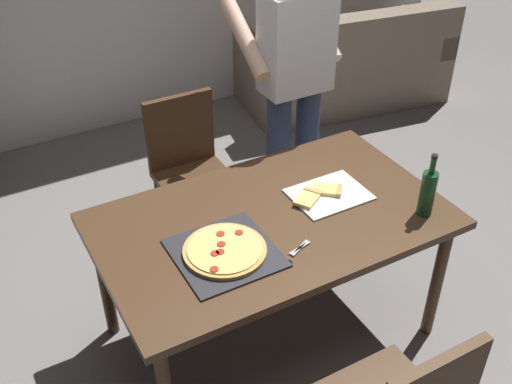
{
  "coord_description": "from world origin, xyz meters",
  "views": [
    {
      "loc": [
        -1.15,
        -1.91,
        2.47
      ],
      "look_at": [
        0.0,
        0.15,
        0.8
      ],
      "focal_mm": 43.16,
      "sensor_mm": 36.0,
      "label": 1
    }
  ],
  "objects_px": {
    "person_serving_pizza": "(294,80)",
    "pepperoni_pizza_on_tray": "(225,251)",
    "dining_table": "(272,230)",
    "chair_far_side": "(189,162)",
    "wine_bottle": "(428,192)",
    "couch": "(345,68)",
    "kitchen_scissors": "(290,256)"
  },
  "relations": [
    {
      "from": "pepperoni_pizza_on_tray",
      "to": "kitchen_scissors",
      "type": "relative_size",
      "value": 2.1
    },
    {
      "from": "chair_far_side",
      "to": "wine_bottle",
      "type": "bearing_deg",
      "value": -63.85
    },
    {
      "from": "dining_table",
      "to": "chair_far_side",
      "type": "xyz_separation_m",
      "value": [
        0.0,
        0.97,
        -0.16
      ]
    },
    {
      "from": "person_serving_pizza",
      "to": "wine_bottle",
      "type": "bearing_deg",
      "value": -87.03
    },
    {
      "from": "dining_table",
      "to": "pepperoni_pizza_on_tray",
      "type": "xyz_separation_m",
      "value": [
        -0.3,
        -0.12,
        0.09
      ]
    },
    {
      "from": "dining_table",
      "to": "couch",
      "type": "bearing_deg",
      "value": 46.42
    },
    {
      "from": "person_serving_pizza",
      "to": "dining_table",
      "type": "bearing_deg",
      "value": -127.52
    },
    {
      "from": "dining_table",
      "to": "kitchen_scissors",
      "type": "bearing_deg",
      "value": -105.18
    },
    {
      "from": "kitchen_scissors",
      "to": "wine_bottle",
      "type": "bearing_deg",
      "value": -3.26
    },
    {
      "from": "pepperoni_pizza_on_tray",
      "to": "kitchen_scissors",
      "type": "height_order",
      "value": "pepperoni_pizza_on_tray"
    },
    {
      "from": "dining_table",
      "to": "wine_bottle",
      "type": "xyz_separation_m",
      "value": [
        0.63,
        -0.31,
        0.19
      ]
    },
    {
      "from": "chair_far_side",
      "to": "kitchen_scissors",
      "type": "relative_size",
      "value": 4.54
    },
    {
      "from": "dining_table",
      "to": "pepperoni_pizza_on_tray",
      "type": "distance_m",
      "value": 0.34
    },
    {
      "from": "pepperoni_pizza_on_tray",
      "to": "wine_bottle",
      "type": "distance_m",
      "value": 0.96
    },
    {
      "from": "couch",
      "to": "wine_bottle",
      "type": "height_order",
      "value": "wine_bottle"
    },
    {
      "from": "chair_far_side",
      "to": "pepperoni_pizza_on_tray",
      "type": "height_order",
      "value": "chair_far_side"
    },
    {
      "from": "person_serving_pizza",
      "to": "pepperoni_pizza_on_tray",
      "type": "height_order",
      "value": "person_serving_pizza"
    },
    {
      "from": "chair_far_side",
      "to": "couch",
      "type": "distance_m",
      "value": 2.16
    },
    {
      "from": "dining_table",
      "to": "couch",
      "type": "distance_m",
      "value": 2.77
    },
    {
      "from": "chair_far_side",
      "to": "person_serving_pizza",
      "type": "xyz_separation_m",
      "value": [
        0.57,
        -0.22,
        0.49
      ]
    },
    {
      "from": "dining_table",
      "to": "chair_far_side",
      "type": "bearing_deg",
      "value": 90.0
    },
    {
      "from": "chair_far_side",
      "to": "wine_bottle",
      "type": "height_order",
      "value": "wine_bottle"
    },
    {
      "from": "couch",
      "to": "person_serving_pizza",
      "type": "distance_m",
      "value": 1.94
    },
    {
      "from": "pepperoni_pizza_on_tray",
      "to": "kitchen_scissors",
      "type": "bearing_deg",
      "value": -33.6
    },
    {
      "from": "pepperoni_pizza_on_tray",
      "to": "wine_bottle",
      "type": "bearing_deg",
      "value": -11.64
    },
    {
      "from": "couch",
      "to": "kitchen_scissors",
      "type": "relative_size",
      "value": 9.09
    },
    {
      "from": "chair_far_side",
      "to": "pepperoni_pizza_on_tray",
      "type": "distance_m",
      "value": 1.16
    },
    {
      "from": "person_serving_pizza",
      "to": "couch",
      "type": "bearing_deg",
      "value": 43.28
    },
    {
      "from": "kitchen_scissors",
      "to": "chair_far_side",
      "type": "bearing_deg",
      "value": 86.58
    },
    {
      "from": "dining_table",
      "to": "pepperoni_pizza_on_tray",
      "type": "height_order",
      "value": "pepperoni_pizza_on_tray"
    },
    {
      "from": "dining_table",
      "to": "kitchen_scissors",
      "type": "xyz_separation_m",
      "value": [
        -0.07,
        -0.27,
        0.08
      ]
    },
    {
      "from": "chair_far_side",
      "to": "wine_bottle",
      "type": "distance_m",
      "value": 1.47
    }
  ]
}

